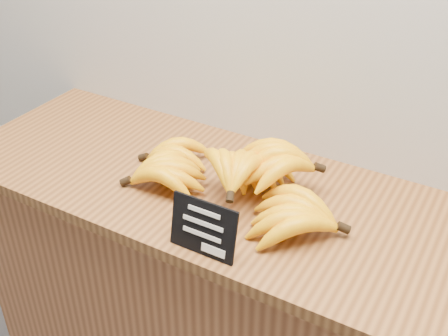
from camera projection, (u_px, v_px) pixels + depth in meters
counter at (233, 327)px, 1.61m from camera, size 1.38×0.50×0.90m
counter_top at (234, 195)px, 1.36m from camera, size 1.49×0.54×0.03m
chalkboard_sign at (203, 228)px, 1.14m from camera, size 0.15×0.03×0.12m
banana_pile at (234, 176)px, 1.31m from camera, size 0.58×0.37×0.12m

